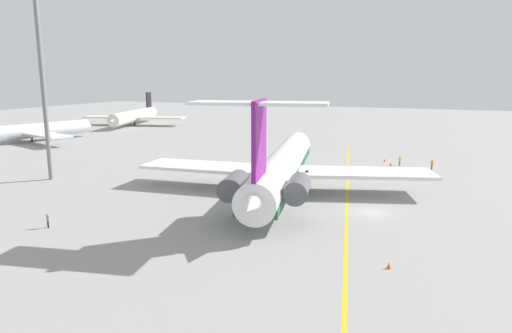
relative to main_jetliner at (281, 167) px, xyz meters
name	(u,v)px	position (x,y,z in m)	size (l,w,h in m)	color
ground	(372,212)	(-4.61, -13.01, -3.73)	(371.22, 371.22, 0.00)	gray
main_jetliner	(281,167)	(0.00, 0.00, 0.00)	(46.68, 41.55, 13.67)	white
airliner_mid_right	(35,130)	(25.22, 72.56, -0.98)	(30.58, 30.64, 9.32)	silver
airliner_far_right	(133,116)	(65.01, 72.99, -0.72)	(33.88, 33.83, 10.22)	silver
ground_crew_near_nose	(432,163)	(25.06, -19.02, -2.61)	(0.28, 0.40, 1.76)	black
ground_crew_near_tail	(48,218)	(-23.22, 18.39, -2.67)	(0.27, 0.42, 1.67)	black
ground_crew_portside	(400,160)	(26.71, -13.53, -2.63)	(0.28, 0.44, 1.74)	black
safety_cone_nose	(389,265)	(-20.52, -16.61, -3.45)	(0.40, 0.40, 0.55)	#EA590F
safety_cone_wingtip	(391,164)	(26.28, -12.03, -3.45)	(0.40, 0.40, 0.55)	#EA590F
safety_cone_tail	(385,160)	(29.56, -10.61, -3.45)	(0.40, 0.40, 0.55)	#EA590F
taxiway_centreline	(347,197)	(1.29, -8.92, -3.72)	(92.62, 0.36, 0.01)	gold
light_mast	(42,78)	(-5.33, 36.26, 11.89)	(4.00, 0.70, 28.77)	slate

